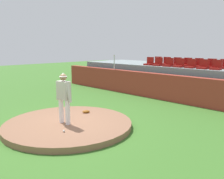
# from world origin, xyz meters

# --- Properties ---
(ground_plane) EXTENTS (60.00, 60.00, 0.00)m
(ground_plane) POSITION_xyz_m (0.00, 0.00, 0.00)
(ground_plane) COLOR #3B6F27
(pitchers_mound) EXTENTS (4.54, 4.54, 0.20)m
(pitchers_mound) POSITION_xyz_m (0.00, 0.00, 0.10)
(pitchers_mound) COLOR #8C6148
(pitchers_mound) RESTS_ON ground_plane
(pitcher) EXTENTS (0.80, 0.30, 1.79)m
(pitcher) POSITION_xyz_m (0.06, -0.19, 1.23)
(pitcher) COLOR white
(pitcher) RESTS_ON pitchers_mound
(baseball) EXTENTS (0.07, 0.07, 0.07)m
(baseball) POSITION_xyz_m (0.78, -0.71, 0.23)
(baseball) COLOR white
(baseball) RESTS_ON pitchers_mound
(fielding_glove) EXTENTS (0.33, 0.36, 0.11)m
(fielding_glove) POSITION_xyz_m (-0.47, 1.18, 0.25)
(fielding_glove) COLOR #8F5115
(fielding_glove) RESTS_ON pitchers_mound
(brick_barrier) EXTENTS (16.93, 0.40, 1.39)m
(brick_barrier) POSITION_xyz_m (0.00, 6.28, 0.70)
(brick_barrier) COLOR #973428
(brick_barrier) RESTS_ON ground_plane
(fence_post_left) EXTENTS (0.06, 0.06, 0.94)m
(fence_post_left) POSITION_xyz_m (-3.96, 6.28, 1.86)
(fence_post_left) COLOR silver
(fence_post_left) RESTS_ON brick_barrier
(bleacher_platform) EXTENTS (15.24, 3.90, 1.70)m
(bleacher_platform) POSITION_xyz_m (0.00, 8.92, 0.85)
(bleacher_platform) COLOR gray
(bleacher_platform) RESTS_ON ground_plane
(stadium_chair_0) EXTENTS (0.48, 0.44, 0.50)m
(stadium_chair_0) POSITION_xyz_m (-2.10, 7.52, 1.86)
(stadium_chair_0) COLOR maroon
(stadium_chair_0) RESTS_ON bleacher_platform
(stadium_chair_1) EXTENTS (0.48, 0.44, 0.50)m
(stadium_chair_1) POSITION_xyz_m (-1.42, 7.49, 1.86)
(stadium_chair_1) COLOR maroon
(stadium_chair_1) RESTS_ON bleacher_platform
(stadium_chair_2) EXTENTS (0.48, 0.44, 0.50)m
(stadium_chair_2) POSITION_xyz_m (-0.68, 7.48, 1.86)
(stadium_chair_2) COLOR maroon
(stadium_chair_2) RESTS_ON bleacher_platform
(stadium_chair_3) EXTENTS (0.48, 0.44, 0.50)m
(stadium_chair_3) POSITION_xyz_m (0.00, 7.51, 1.86)
(stadium_chair_3) COLOR maroon
(stadium_chair_3) RESTS_ON bleacher_platform
(stadium_chair_4) EXTENTS (0.48, 0.44, 0.50)m
(stadium_chair_4) POSITION_xyz_m (0.70, 7.51, 1.86)
(stadium_chair_4) COLOR maroon
(stadium_chair_4) RESTS_ON bleacher_platform
(stadium_chair_5) EXTENTS (0.48, 0.44, 0.50)m
(stadium_chair_5) POSITION_xyz_m (1.41, 7.49, 1.86)
(stadium_chair_5) COLOR maroon
(stadium_chair_5) RESTS_ON bleacher_platform
(stadium_chair_6) EXTENTS (0.48, 0.44, 0.50)m
(stadium_chair_6) POSITION_xyz_m (2.07, 7.52, 1.86)
(stadium_chair_6) COLOR maroon
(stadium_chair_6) RESTS_ON bleacher_platform
(stadium_chair_7) EXTENTS (0.48, 0.44, 0.50)m
(stadium_chair_7) POSITION_xyz_m (-2.12, 8.43, 1.86)
(stadium_chair_7) COLOR maroon
(stadium_chair_7) RESTS_ON bleacher_platform
(stadium_chair_8) EXTENTS (0.48, 0.44, 0.50)m
(stadium_chair_8) POSITION_xyz_m (-1.42, 8.37, 1.86)
(stadium_chair_8) COLOR maroon
(stadium_chair_8) RESTS_ON bleacher_platform
(stadium_chair_9) EXTENTS (0.48, 0.44, 0.50)m
(stadium_chair_9) POSITION_xyz_m (-0.69, 8.39, 1.86)
(stadium_chair_9) COLOR maroon
(stadium_chair_9) RESTS_ON bleacher_platform
(stadium_chair_10) EXTENTS (0.48, 0.44, 0.50)m
(stadium_chair_10) POSITION_xyz_m (-0.01, 8.42, 1.86)
(stadium_chair_10) COLOR maroon
(stadium_chair_10) RESTS_ON bleacher_platform
(stadium_chair_11) EXTENTS (0.48, 0.44, 0.50)m
(stadium_chair_11) POSITION_xyz_m (0.69, 8.37, 1.86)
(stadium_chair_11) COLOR maroon
(stadium_chair_11) RESTS_ON bleacher_platform
(stadium_chair_12) EXTENTS (0.48, 0.44, 0.50)m
(stadium_chair_12) POSITION_xyz_m (1.43, 8.40, 1.86)
(stadium_chair_12) COLOR maroon
(stadium_chair_12) RESTS_ON bleacher_platform
(stadium_chair_13) EXTENTS (0.48, 0.44, 0.50)m
(stadium_chair_13) POSITION_xyz_m (2.13, 8.38, 1.86)
(stadium_chair_13) COLOR maroon
(stadium_chair_13) RESTS_ON bleacher_platform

